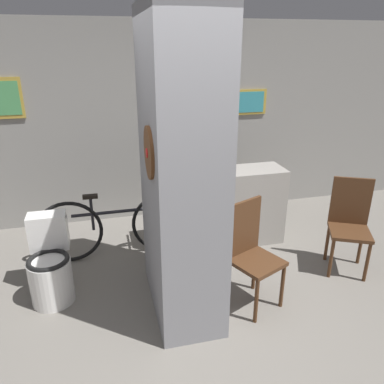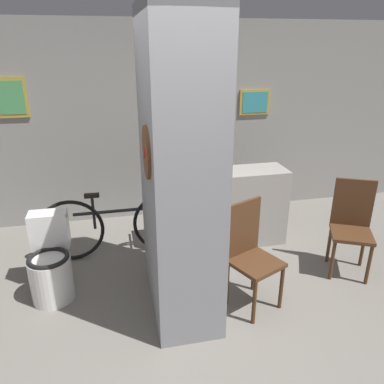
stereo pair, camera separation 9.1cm
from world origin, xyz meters
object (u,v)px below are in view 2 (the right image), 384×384
at_px(bicycle, 119,225).
at_px(bottle_tall, 216,164).
at_px(toilet, 51,265).
at_px(chair_near_pillar, 250,251).
at_px(chair_by_doorway, 352,223).

height_order(bicycle, bottle_tall, bottle_tall).
relative_size(toilet, bottle_tall, 2.38).
bearing_deg(bicycle, bottle_tall, -3.78).
relative_size(chair_near_pillar, chair_by_doorway, 1.00).
bearing_deg(bottle_tall, bicycle, 176.22).
relative_size(toilet, chair_by_doorway, 0.79).
distance_m(toilet, chair_near_pillar, 1.89).
relative_size(bicycle, bottle_tall, 5.34).
bearing_deg(chair_near_pillar, bottle_tall, 67.49).
height_order(chair_by_doorway, bicycle, chair_by_doorway).
xyz_separation_m(chair_by_doorway, bottle_tall, (-1.28, 0.76, 0.50)).
relative_size(chair_by_doorway, bottle_tall, 3.00).
distance_m(bicycle, bottle_tall, 1.29).
relative_size(chair_near_pillar, bicycle, 0.56).
bearing_deg(toilet, chair_near_pillar, -15.69).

